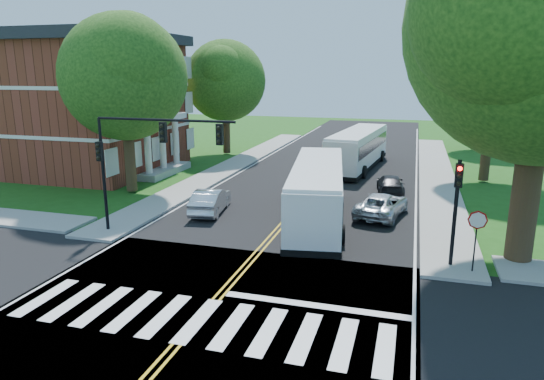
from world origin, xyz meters
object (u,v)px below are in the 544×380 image
at_px(hatchback, 210,201).
at_px(dark_sedan, 390,184).
at_px(bus_lead, 317,191).
at_px(suv, 382,205).
at_px(signal_nw, 143,149).
at_px(signal_ne, 457,199).
at_px(bus_follow, 358,148).

height_order(hatchback, dark_sedan, hatchback).
xyz_separation_m(bus_lead, suv, (3.33, 1.79, -0.98)).
distance_m(signal_nw, hatchback, 6.07).
bearing_deg(signal_ne, bus_lead, 143.28).
bearing_deg(suv, signal_nw, 43.11).
relative_size(signal_ne, suv, 0.93).
relative_size(signal_nw, hatchback, 1.67).
bearing_deg(bus_lead, signal_nw, 24.74).
bearing_deg(signal_ne, signal_nw, -179.95).
bearing_deg(signal_ne, bus_follow, 107.03).
relative_size(signal_ne, dark_sedan, 1.07).
distance_m(suv, dark_sedan, 5.58).
distance_m(signal_ne, hatchback, 13.76).
xyz_separation_m(bus_lead, bus_follow, (0.43, 15.25, 0.02)).
relative_size(signal_nw, dark_sedan, 1.74).
distance_m(bus_follow, dark_sedan, 8.53).
bearing_deg(suv, signal_ne, 127.16).
height_order(signal_nw, suv, signal_nw).
relative_size(hatchback, dark_sedan, 1.04).
bearing_deg(dark_sedan, signal_nw, 41.65).
xyz_separation_m(signal_ne, hatchback, (-12.75, 4.66, -2.25)).
xyz_separation_m(bus_follow, hatchback, (-6.57, -15.52, -0.95)).
xyz_separation_m(signal_nw, dark_sedan, (10.96, 12.30, -3.77)).
relative_size(bus_follow, suv, 2.61).
height_order(signal_ne, suv, signal_ne).
distance_m(signal_nw, dark_sedan, 16.91).
height_order(bus_lead, hatchback, bus_lead).
bearing_deg(bus_lead, suv, -160.62).
relative_size(bus_lead, hatchback, 2.86).
height_order(bus_follow, dark_sedan, bus_follow).
height_order(hatchback, suv, hatchback).
bearing_deg(bus_lead, bus_follow, -100.40).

